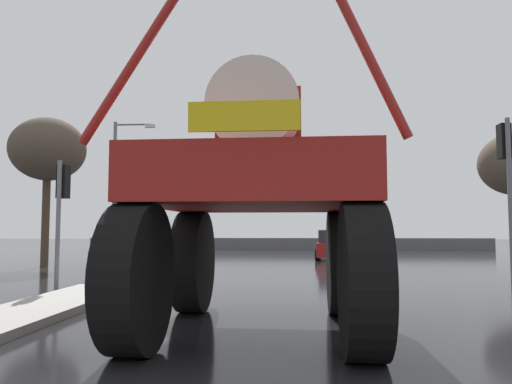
# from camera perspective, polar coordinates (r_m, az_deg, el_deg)

# --- Properties ---
(ground_plane) EXTENTS (120.00, 120.00, 0.00)m
(ground_plane) POSITION_cam_1_polar(r_m,az_deg,el_deg) (20.33, 3.04, -8.67)
(ground_plane) COLOR black
(median_island) EXTENTS (1.53, 7.97, 0.15)m
(median_island) POSITION_cam_1_polar(r_m,az_deg,el_deg) (9.88, -24.82, -12.50)
(median_island) COLOR #9E9B93
(median_island) RESTS_ON ground
(oversize_sprayer) EXTENTS (4.11, 5.21, 4.69)m
(oversize_sprayer) POSITION_cam_1_polar(r_m,az_deg,el_deg) (7.75, 0.32, -1.00)
(oversize_sprayer) COLOR black
(oversize_sprayer) RESTS_ON ground
(sedan_ahead) EXTENTS (2.18, 4.24, 1.52)m
(sedan_ahead) POSITION_cam_1_polar(r_m,az_deg,el_deg) (26.32, 8.97, -6.07)
(sedan_ahead) COLOR maroon
(sedan_ahead) RESTS_ON ground
(traffic_signal_near_left) EXTENTS (0.24, 0.54, 3.28)m
(traffic_signal_near_left) POSITION_cam_1_polar(r_m,az_deg,el_deg) (13.46, -21.33, -0.46)
(traffic_signal_near_left) COLOR slate
(traffic_signal_near_left) RESTS_ON ground
(traffic_signal_near_right) EXTENTS (0.24, 0.54, 4.18)m
(traffic_signal_near_right) POSITION_cam_1_polar(r_m,az_deg,el_deg) (13.22, 26.73, 2.65)
(traffic_signal_near_right) COLOR slate
(traffic_signal_near_right) RESTS_ON ground
(traffic_signal_far_left) EXTENTS (0.24, 0.55, 3.70)m
(traffic_signal_far_left) POSITION_cam_1_polar(r_m,az_deg,el_deg) (30.01, -6.61, -2.08)
(traffic_signal_far_left) COLOR slate
(traffic_signal_far_left) RESTS_ON ground
(traffic_signal_far_right) EXTENTS (0.24, 0.55, 3.46)m
(traffic_signal_far_right) POSITION_cam_1_polar(r_m,az_deg,el_deg) (30.04, -6.89, -2.41)
(traffic_signal_far_right) COLOR slate
(traffic_signal_far_right) RESTS_ON ground
(streetlight_far_left) EXTENTS (2.22, 0.24, 7.25)m
(streetlight_far_left) POSITION_cam_1_polar(r_m,az_deg,el_deg) (27.15, -15.54, 1.24)
(streetlight_far_left) COLOR slate
(streetlight_far_left) RESTS_ON ground
(bare_tree_left) EXTENTS (3.19, 3.19, 6.36)m
(bare_tree_left) POSITION_cam_1_polar(r_m,az_deg,el_deg) (23.31, -22.74, 4.44)
(bare_tree_left) COLOR #473828
(bare_tree_left) RESTS_ON ground
(roadside_barrier) EXTENTS (30.49, 0.24, 0.90)m
(roadside_barrier) POSITION_cam_1_polar(r_m,az_deg,el_deg) (37.86, 3.55, -5.96)
(roadside_barrier) COLOR #59595B
(roadside_barrier) RESTS_ON ground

